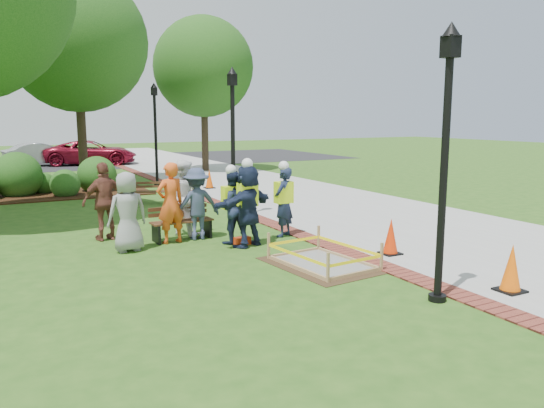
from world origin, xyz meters
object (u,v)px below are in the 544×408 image
wet_concrete_pad (323,253)px  hivis_worker_c (231,205)px  lamp_near (445,144)px  hivis_worker_b (284,199)px  cone_front (511,269)px  hivis_worker_a (248,203)px  bench_near (182,229)px

wet_concrete_pad → hivis_worker_c: (-0.86, 2.50, 0.67)m
lamp_near → hivis_worker_b: (0.07, 5.15, -1.57)m
cone_front → hivis_worker_a: 5.55m
hivis_worker_a → lamp_near: bearing=-76.4°
wet_concrete_pad → lamp_near: (0.48, -2.58, 2.25)m
wet_concrete_pad → hivis_worker_b: bearing=78.0°
cone_front → lamp_near: (-1.36, 0.27, 2.08)m
hivis_worker_a → hivis_worker_b: (1.19, 0.50, -0.06)m
bench_near → hivis_worker_a: hivis_worker_a is taller
lamp_near → wet_concrete_pad: bearing=100.5°
hivis_worker_a → hivis_worker_c: size_ratio=1.09×
wet_concrete_pad → bench_near: (-1.76, 3.37, 0.02)m
bench_near → lamp_near: (2.24, -5.95, 2.23)m
hivis_worker_a → wet_concrete_pad: bearing=-72.7°
hivis_worker_a → hivis_worker_c: (-0.21, 0.42, -0.07)m
cone_front → hivis_worker_a: hivis_worker_a is taller
hivis_worker_a → hivis_worker_b: hivis_worker_a is taller
hivis_worker_c → hivis_worker_a: bearing=-63.6°
bench_near → hivis_worker_c: 1.42m
bench_near → hivis_worker_b: (2.30, -0.80, 0.66)m
hivis_worker_a → hivis_worker_b: size_ratio=1.08×
wet_concrete_pad → cone_front: bearing=-57.1°
cone_front → hivis_worker_c: bearing=116.8°
bench_near → hivis_worker_a: 1.86m
wet_concrete_pad → bench_near: bench_near is taller
cone_front → hivis_worker_a: (-2.49, 4.92, 0.58)m
bench_near → hivis_worker_b: 2.53m
hivis_worker_c → cone_front: bearing=-63.2°
lamp_near → hivis_worker_a: (-1.13, 4.65, -1.50)m
bench_near → cone_front: cone_front is taller
wet_concrete_pad → bench_near: bearing=117.5°
bench_near → hivis_worker_c: hivis_worker_c is taller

